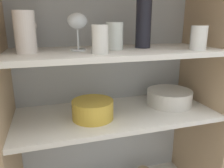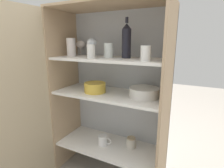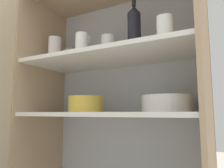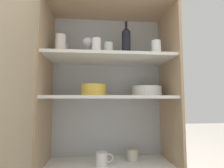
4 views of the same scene
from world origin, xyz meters
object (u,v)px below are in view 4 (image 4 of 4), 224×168
Objects in this scene: wine_bottle at (126,42)px; coffee_mug_primary at (102,159)px; mixing_bowl_large at (93,90)px; plate_stack_white at (147,91)px; storage_jar at (133,154)px.

coffee_mug_primary is (-0.18, -0.05, -0.84)m from wine_bottle.
mixing_bowl_large is 1.46× the size of coffee_mug_primary.
coffee_mug_primary is (-0.33, -0.04, -0.46)m from plate_stack_white.
mixing_bowl_large reaches higher than storage_jar.
wine_bottle is 0.86m from coffee_mug_primary.
plate_stack_white is 1.26× the size of mixing_bowl_large.
wine_bottle is 0.84m from storage_jar.
plate_stack_white is at bearing -19.80° from storage_jar.
mixing_bowl_large is 1.93× the size of storage_jar.
coffee_mug_primary is (0.06, 0.01, -0.47)m from mixing_bowl_large.
storage_jar is at bearing 16.96° from mixing_bowl_large.
plate_stack_white is (0.15, -0.01, -0.37)m from wine_bottle.
wine_bottle reaches higher than coffee_mug_primary.
mixing_bowl_large is 0.48m from coffee_mug_primary.
mixing_bowl_large is at bearing -172.52° from plate_stack_white.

